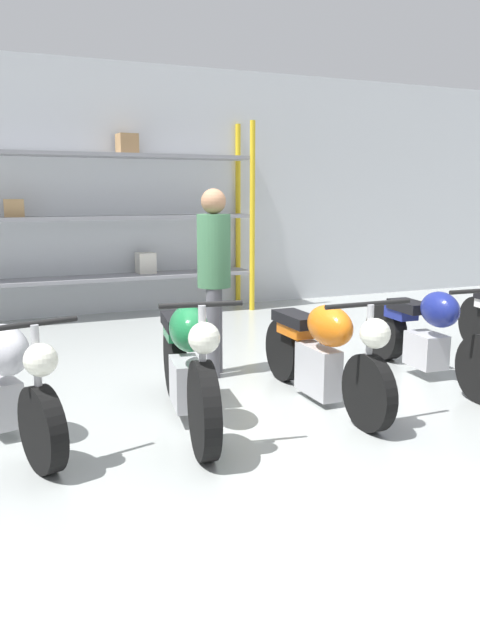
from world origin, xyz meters
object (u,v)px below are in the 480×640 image
object	(u,v)px
motorcycle_silver	(3,377)
motorcycle_orange	(323,350)
motorcycle_blue	(431,336)
person_browsing	(214,267)
motorcycle_green	(187,363)
shelving_rack	(91,217)

from	to	relation	value
motorcycle_silver	motorcycle_orange	world-z (taller)	motorcycle_silver
motorcycle_blue	person_browsing	xyz separation A→B (m)	(-1.86, 0.93, 0.65)
motorcycle_green	motorcycle_orange	world-z (taller)	motorcycle_green
shelving_rack	motorcycle_orange	bearing A→B (deg)	-76.24
motorcycle_blue	person_browsing	size ratio (longest dim) A/B	1.18
motorcycle_silver	motorcycle_orange	size ratio (longest dim) A/B	1.02
shelving_rack	motorcycle_green	bearing A→B (deg)	-91.35
shelving_rack	motorcycle_green	world-z (taller)	shelving_rack
person_browsing	motorcycle_orange	bearing A→B (deg)	144.27
shelving_rack	person_browsing	xyz separation A→B (m)	(0.56, -3.35, -0.37)
motorcycle_silver	person_browsing	bearing A→B (deg)	99.45
motorcycle_orange	shelving_rack	bearing A→B (deg)	-166.09
motorcycle_blue	shelving_rack	bearing A→B (deg)	-146.96
motorcycle_orange	motorcycle_blue	world-z (taller)	motorcycle_blue
motorcycle_orange	motorcycle_blue	xyz separation A→B (m)	(1.32, 0.22, -0.04)
motorcycle_silver	motorcycle_green	distance (m)	1.34
motorcycle_orange	motorcycle_silver	bearing A→B (deg)	-95.09
shelving_rack	motorcycle_blue	world-z (taller)	shelving_rack
shelving_rack	motorcycle_orange	size ratio (longest dim) A/B	2.40
motorcycle_green	person_browsing	xyz separation A→B (m)	(0.66, 1.16, 0.59)
motorcycle_silver	motorcycle_green	bearing A→B (deg)	64.00
motorcycle_orange	person_browsing	xyz separation A→B (m)	(-0.54, 1.15, 0.61)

